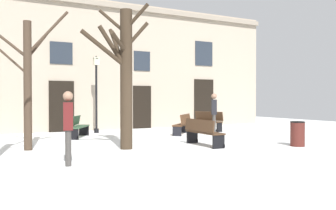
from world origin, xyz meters
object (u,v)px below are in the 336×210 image
at_px(person_strolling, 214,111).
at_px(person_near_bench, 68,124).
at_px(streetlamp, 96,86).
at_px(bench_back_to_back_right, 183,124).
at_px(bench_facing_shops, 203,132).
at_px(tree_right_of_center, 125,73).
at_px(bench_by_litter_bin, 207,121).
at_px(bench_near_center_tree, 77,126).
at_px(litter_bin, 298,134).
at_px(tree_foreground, 28,79).

bearing_deg(person_strolling, person_near_bench, 152.26).
relative_size(streetlamp, bench_back_to_back_right, 2.30).
bearing_deg(bench_back_to_back_right, person_near_bench, -6.29).
bearing_deg(bench_facing_shops, person_near_bench, 108.06).
height_order(tree_right_of_center, streetlamp, tree_right_of_center).
distance_m(streetlamp, bench_by_litter_bin, 5.58).
height_order(streetlamp, bench_near_center_tree, streetlamp).
xyz_separation_m(litter_bin, bench_near_center_tree, (-5.75, 6.20, 0.03)).
distance_m(streetlamp, bench_back_to_back_right, 4.38).
relative_size(bench_by_litter_bin, person_strolling, 0.98).
relative_size(bench_near_center_tree, person_near_bench, 1.01).
height_order(streetlamp, bench_back_to_back_right, streetlamp).
relative_size(streetlamp, litter_bin, 4.30).
height_order(bench_back_to_back_right, person_near_bench, person_near_bench).
xyz_separation_m(tree_right_of_center, litter_bin, (5.32, -2.11, -1.99)).
relative_size(bench_back_to_back_right, bench_near_center_tree, 0.87).
relative_size(litter_bin, bench_facing_shops, 0.46).
bearing_deg(person_near_bench, bench_back_to_back_right, -38.33).
bearing_deg(bench_by_litter_bin, streetlamp, -123.64).
bearing_deg(streetlamp, person_near_bench, -112.01).
distance_m(bench_back_to_back_right, person_strolling, 1.51).
bearing_deg(bench_back_to_back_right, bench_near_center_tree, -57.70).
relative_size(tree_foreground, person_near_bench, 2.47).
relative_size(bench_by_litter_bin, person_near_bench, 1.01).
distance_m(litter_bin, bench_by_litter_bin, 6.19).
xyz_separation_m(streetlamp, bench_near_center_tree, (-1.29, -1.57, -1.73)).
bearing_deg(litter_bin, bench_facing_shops, 149.80).
relative_size(streetlamp, bench_near_center_tree, 2.00).
bearing_deg(bench_facing_shops, bench_by_litter_bin, -34.71).
distance_m(bench_back_to_back_right, bench_facing_shops, 3.94).
distance_m(tree_foreground, bench_near_center_tree, 4.04).
bearing_deg(litter_bin, person_near_bench, 179.01).
relative_size(bench_facing_shops, person_strolling, 0.99).
distance_m(bench_facing_shops, bench_near_center_tree, 5.53).
bearing_deg(tree_right_of_center, streetlamp, 81.35).
bearing_deg(tree_foreground, person_strolling, 9.67).
distance_m(bench_back_to_back_right, person_near_bench, 8.09).
distance_m(bench_near_center_tree, person_near_bench, 6.35).
xyz_separation_m(bench_near_center_tree, person_near_bench, (-1.79, -6.07, 0.53)).
bearing_deg(bench_back_to_back_right, litter_bin, 58.24).
height_order(person_near_bench, person_strolling, person_strolling).
distance_m(tree_right_of_center, bench_facing_shops, 3.29).
xyz_separation_m(streetlamp, litter_bin, (4.45, -7.76, -1.77)).
bearing_deg(bench_near_center_tree, bench_facing_shops, -116.67).
xyz_separation_m(tree_right_of_center, person_strolling, (5.29, 2.59, -1.39)).
bearing_deg(bench_by_litter_bin, bench_facing_shops, -52.11).
relative_size(streetlamp, person_strolling, 1.96).
height_order(tree_right_of_center, person_strolling, tree_right_of_center).
distance_m(litter_bin, person_near_bench, 7.56).
height_order(litter_bin, person_near_bench, person_near_bench).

